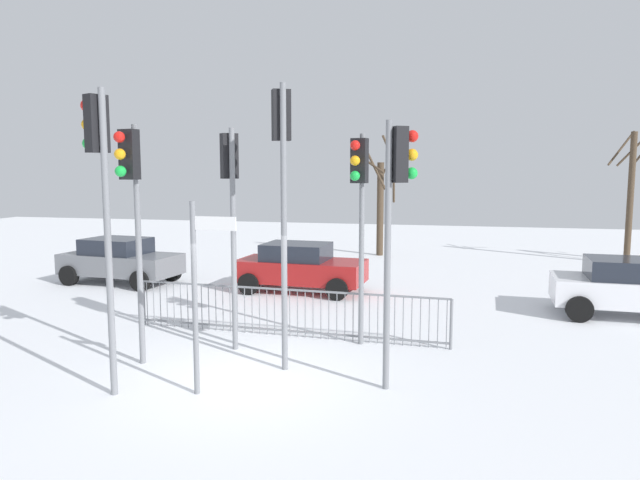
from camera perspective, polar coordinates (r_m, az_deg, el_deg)
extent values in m
plane|color=white|center=(10.66, -7.62, -13.34)|extent=(60.00, 60.00, 0.00)
cylinder|color=slate|center=(11.42, -17.25, -0.61)|extent=(0.11, 0.11, 4.49)
cube|color=black|center=(11.21, -18.09, 7.93)|extent=(0.35, 0.27, 0.90)
sphere|color=red|center=(11.02, -18.99, 9.48)|extent=(0.20, 0.20, 0.20)
sphere|color=orange|center=(11.01, -18.93, 7.92)|extent=(0.20, 0.20, 0.20)
sphere|color=green|center=(11.01, -18.87, 6.36)|extent=(0.20, 0.20, 0.20)
cylinder|color=slate|center=(9.92, -19.96, -0.51)|extent=(0.11, 0.11, 4.94)
cube|color=black|center=(10.01, -20.94, 10.53)|extent=(0.33, 0.38, 0.90)
sphere|color=red|center=(10.25, -21.78, 12.09)|extent=(0.20, 0.20, 0.20)
sphere|color=orange|center=(10.22, -21.70, 10.41)|extent=(0.20, 0.20, 0.20)
sphere|color=green|center=(10.20, -21.63, 8.74)|extent=(0.20, 0.20, 0.20)
cylinder|color=slate|center=(12.17, 4.08, -0.09)|extent=(0.11, 0.11, 4.40)
cube|color=black|center=(11.93, 3.87, 7.71)|extent=(0.36, 0.28, 0.90)
sphere|color=red|center=(11.70, 3.45, 9.20)|extent=(0.20, 0.20, 0.20)
sphere|color=orange|center=(11.70, 3.44, 7.73)|extent=(0.20, 0.20, 0.20)
sphere|color=green|center=(11.69, 3.43, 6.26)|extent=(0.20, 0.20, 0.20)
cylinder|color=slate|center=(11.91, -8.43, -0.08)|extent=(0.11, 0.11, 4.49)
cube|color=black|center=(11.98, -8.84, 8.09)|extent=(0.39, 0.38, 0.90)
sphere|color=red|center=(12.23, -9.25, 9.46)|extent=(0.20, 0.20, 0.20)
sphere|color=orange|center=(12.22, -9.22, 8.05)|extent=(0.20, 0.20, 0.20)
sphere|color=green|center=(12.22, -9.20, 6.65)|extent=(0.20, 0.20, 0.20)
cylinder|color=slate|center=(10.54, -3.54, 0.98)|extent=(0.11, 0.11, 5.19)
cube|color=black|center=(10.69, -3.80, 12.04)|extent=(0.39, 0.34, 0.90)
sphere|color=red|center=(10.96, -4.07, 13.48)|extent=(0.20, 0.20, 0.20)
sphere|color=orange|center=(10.93, -4.06, 11.92)|extent=(0.20, 0.20, 0.20)
sphere|color=green|center=(10.91, -4.04, 10.35)|extent=(0.20, 0.20, 0.20)
cylinder|color=slate|center=(9.67, 6.59, -1.74)|extent=(0.11, 0.11, 4.46)
cube|color=black|center=(9.64, 7.62, 8.24)|extent=(0.36, 0.39, 0.90)
sphere|color=red|center=(9.77, 8.99, 9.96)|extent=(0.20, 0.20, 0.20)
sphere|color=orange|center=(9.76, 8.95, 8.21)|extent=(0.20, 0.20, 0.20)
sphere|color=green|center=(9.75, 8.92, 6.44)|extent=(0.20, 0.20, 0.20)
cylinder|color=slate|center=(9.72, -12.11, -5.65)|extent=(0.09, 0.09, 3.18)
cube|color=white|center=(9.36, -10.16, 1.60)|extent=(0.70, 0.06, 0.22)
cube|color=slate|center=(12.93, -3.36, -4.85)|extent=(7.15, 0.40, 0.04)
cube|color=slate|center=(13.15, -3.33, -8.82)|extent=(7.15, 0.40, 0.04)
cylinder|color=slate|center=(14.55, -16.50, -5.92)|extent=(0.02, 0.02, 1.05)
cylinder|color=slate|center=(14.45, -15.90, -5.98)|extent=(0.02, 0.02, 1.05)
cylinder|color=slate|center=(14.36, -15.29, -6.04)|extent=(0.02, 0.02, 1.05)
cylinder|color=slate|center=(14.27, -14.67, -6.10)|extent=(0.02, 0.02, 1.05)
cylinder|color=slate|center=(14.18, -14.05, -6.17)|extent=(0.02, 0.02, 1.05)
cylinder|color=slate|center=(14.10, -13.41, -6.23)|extent=(0.02, 0.02, 1.05)
cylinder|color=slate|center=(14.01, -12.77, -6.29)|extent=(0.02, 0.02, 1.05)
cylinder|color=slate|center=(13.93, -12.12, -6.35)|extent=(0.02, 0.02, 1.05)
cylinder|color=slate|center=(13.85, -11.46, -6.41)|extent=(0.02, 0.02, 1.05)
cylinder|color=slate|center=(13.77, -10.79, -6.48)|extent=(0.02, 0.02, 1.05)
cylinder|color=slate|center=(13.69, -10.12, -6.54)|extent=(0.02, 0.02, 1.05)
cylinder|color=slate|center=(13.61, -9.44, -6.60)|extent=(0.02, 0.02, 1.05)
cylinder|color=slate|center=(13.54, -8.75, -6.66)|extent=(0.02, 0.02, 1.05)
cylinder|color=slate|center=(13.47, -8.05, -6.72)|extent=(0.02, 0.02, 1.05)
cylinder|color=slate|center=(13.40, -7.35, -6.78)|extent=(0.02, 0.02, 1.05)
cylinder|color=slate|center=(13.33, -6.63, -6.84)|extent=(0.02, 0.02, 1.05)
cylinder|color=slate|center=(13.26, -5.91, -6.90)|extent=(0.02, 0.02, 1.05)
cylinder|color=slate|center=(13.20, -5.19, -6.96)|extent=(0.02, 0.02, 1.05)
cylinder|color=slate|center=(13.14, -4.45, -7.02)|extent=(0.02, 0.02, 1.05)
cylinder|color=slate|center=(13.08, -3.71, -7.08)|extent=(0.02, 0.02, 1.05)
cylinder|color=slate|center=(13.02, -2.96, -7.13)|extent=(0.02, 0.02, 1.05)
cylinder|color=slate|center=(12.96, -2.21, -7.19)|extent=(0.02, 0.02, 1.05)
cylinder|color=slate|center=(12.91, -1.45, -7.24)|extent=(0.02, 0.02, 1.05)
cylinder|color=slate|center=(12.86, -0.68, -7.30)|extent=(0.02, 0.02, 1.05)
cylinder|color=slate|center=(12.81, 0.09, -7.35)|extent=(0.02, 0.02, 1.05)
cylinder|color=slate|center=(12.77, 0.87, -7.41)|extent=(0.02, 0.02, 1.05)
cylinder|color=slate|center=(12.72, 1.66, -7.46)|extent=(0.02, 0.02, 1.05)
cylinder|color=slate|center=(12.68, 2.45, -7.51)|extent=(0.02, 0.02, 1.05)
cylinder|color=slate|center=(12.64, 3.24, -7.56)|extent=(0.02, 0.02, 1.05)
cylinder|color=slate|center=(12.61, 4.04, -7.61)|extent=(0.02, 0.02, 1.05)
cylinder|color=slate|center=(12.57, 4.85, -7.66)|extent=(0.02, 0.02, 1.05)
cylinder|color=slate|center=(12.54, 5.66, -7.70)|extent=(0.02, 0.02, 1.05)
cylinder|color=slate|center=(12.51, 6.47, -7.75)|extent=(0.02, 0.02, 1.05)
cylinder|color=slate|center=(12.49, 7.29, -7.79)|extent=(0.02, 0.02, 1.05)
cylinder|color=slate|center=(12.46, 8.11, -7.83)|extent=(0.02, 0.02, 1.05)
cylinder|color=slate|center=(12.44, 8.93, -7.87)|extent=(0.02, 0.02, 1.05)
cylinder|color=slate|center=(12.42, 9.76, -7.91)|extent=(0.02, 0.02, 1.05)
cylinder|color=slate|center=(12.41, 10.59, -7.95)|extent=(0.02, 0.02, 1.05)
cylinder|color=slate|center=(12.39, 11.42, -7.99)|extent=(0.02, 0.02, 1.05)
cylinder|color=slate|center=(12.38, 12.26, -8.02)|extent=(0.02, 0.02, 1.05)
cylinder|color=slate|center=(14.59, -16.80, -5.89)|extent=(0.06, 0.06, 1.05)
cylinder|color=slate|center=(12.38, 12.67, -8.04)|extent=(0.06, 0.06, 1.05)
cube|color=silver|center=(16.58, 28.25, -4.49)|extent=(3.88, 1.90, 0.65)
cube|color=#1E232D|center=(16.45, 27.84, -2.60)|extent=(1.98, 1.60, 0.55)
cylinder|color=black|center=(17.23, 23.18, -4.92)|extent=(0.65, 0.25, 0.64)
cylinder|color=black|center=(15.58, 23.96, -6.16)|extent=(0.65, 0.25, 0.64)
cube|color=maroon|center=(17.69, -1.84, -3.00)|extent=(3.90, 1.95, 0.65)
cube|color=#1E232D|center=(17.65, -2.31, -1.21)|extent=(1.99, 1.62, 0.55)
cylinder|color=black|center=(18.18, 3.07, -3.77)|extent=(0.65, 0.26, 0.64)
cylinder|color=black|center=(16.57, 1.67, -4.82)|extent=(0.65, 0.26, 0.64)
cylinder|color=black|center=(18.99, -4.89, -3.33)|extent=(0.65, 0.26, 0.64)
cylinder|color=black|center=(17.45, -6.95, -4.27)|extent=(0.65, 0.26, 0.64)
cube|color=slate|center=(20.04, -18.83, -2.20)|extent=(3.96, 2.11, 0.65)
cube|color=#1E232D|center=(20.06, -19.23, -0.62)|extent=(2.05, 1.70, 0.55)
cylinder|color=black|center=(19.99, -14.24, -3.00)|extent=(0.66, 0.29, 0.64)
cylinder|color=black|center=(18.62, -17.12, -3.82)|extent=(0.66, 0.29, 0.64)
cylinder|color=black|center=(21.59, -20.24, -2.50)|extent=(0.66, 0.29, 0.64)
cylinder|color=black|center=(20.32, -23.28, -3.20)|extent=(0.66, 0.29, 0.64)
cylinder|color=#473828|center=(25.22, 5.89, 3.01)|extent=(0.29, 0.29, 3.99)
cylinder|color=#473828|center=(24.84, 6.91, 8.39)|extent=(0.70, 1.02, 1.47)
cylinder|color=#473828|center=(24.67, 5.10, 7.33)|extent=(1.17, 0.70, 0.78)
cylinder|color=#473828|center=(25.16, 7.20, 5.48)|extent=(0.19, 1.21, 1.67)
cylinder|color=#473828|center=(24.79, 5.53, 6.69)|extent=(0.90, 0.38, 1.55)
cylinder|color=#473828|center=(25.63, 6.91, 7.47)|extent=(1.12, 0.87, 1.27)
cylinder|color=#473828|center=(25.68, 28.00, 3.58)|extent=(0.24, 0.24, 5.13)
cylinder|color=#473828|center=(26.09, 27.30, 7.96)|extent=(1.12, 0.71, 1.38)
cylinder|color=#473828|center=(26.09, 27.96, 7.50)|extent=(0.95, 0.09, 1.06)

